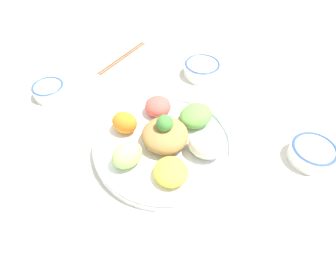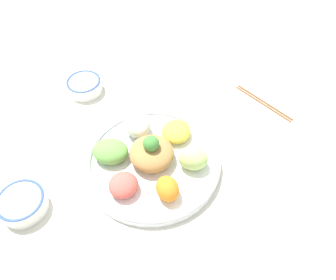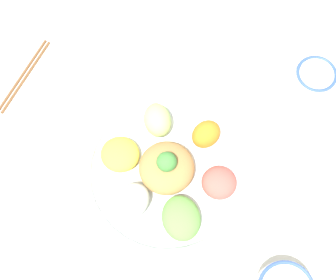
% 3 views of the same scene
% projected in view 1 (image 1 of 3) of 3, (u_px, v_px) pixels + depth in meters
% --- Properties ---
extents(ground_plane, '(2.40, 2.40, 0.00)m').
position_uv_depth(ground_plane, '(165.00, 148.00, 0.71)').
color(ground_plane, silver).
extents(salad_platter, '(0.35, 0.35, 0.11)m').
position_uv_depth(salad_platter, '(165.00, 140.00, 0.69)').
color(salad_platter, white).
rests_on(salad_platter, ground_plane).
extents(sauce_bowl_red, '(0.11, 0.11, 0.05)m').
position_uv_depth(sauce_bowl_red, '(202.00, 69.00, 0.88)').
color(sauce_bowl_red, white).
rests_on(sauce_bowl_red, ground_plane).
extents(rice_bowl_blue, '(0.10, 0.10, 0.04)m').
position_uv_depth(rice_bowl_blue, '(312.00, 153.00, 0.66)').
color(rice_bowl_blue, white).
rests_on(rice_bowl_blue, ground_plane).
extents(sauce_bowl_dark, '(0.09, 0.09, 0.04)m').
position_uv_depth(sauce_bowl_dark, '(49.00, 90.00, 0.82)').
color(sauce_bowl_dark, white).
rests_on(sauce_bowl_dark, ground_plane).
extents(chopsticks_pair_near, '(0.23, 0.05, 0.01)m').
position_uv_depth(chopsticks_pair_near, '(122.00, 57.00, 0.96)').
color(chopsticks_pair_near, brown).
rests_on(chopsticks_pair_near, ground_plane).
extents(serving_spoon_main, '(0.06, 0.12, 0.01)m').
position_uv_depth(serving_spoon_main, '(31.00, 211.00, 0.59)').
color(serving_spoon_main, silver).
rests_on(serving_spoon_main, ground_plane).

